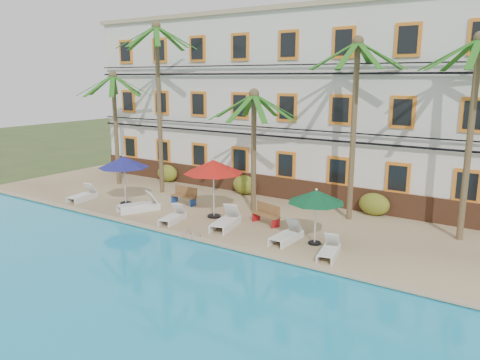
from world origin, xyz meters
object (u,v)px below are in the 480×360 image
Objects in this scene: lounger_b at (139,205)px; bench_left at (184,195)px; palm_c at (254,131)px; umbrella_blue at (124,162)px; umbrella_red at (213,167)px; palm_e at (473,110)px; palm_d at (355,105)px; lounger_d at (226,221)px; lounger_c at (173,216)px; lounger_f at (329,250)px; bench_right at (267,214)px; lounger_a at (83,195)px; palm_b at (158,87)px; palm_a at (115,111)px; lounger_e at (287,235)px; umbrella_green at (316,197)px; pool_ladder at (191,239)px.

lounger_b reaches higher than bench_left.
palm_c reaches higher than umbrella_blue.
umbrella_red is at bearing 7.41° from umbrella_blue.
palm_e is at bearing 17.18° from lounger_b.
umbrella_blue is 0.92× the size of umbrella_red.
palm_d reaches higher than lounger_d.
lounger_c is (-6.62, -4.99, -5.09)m from palm_d.
umbrella_red is 1.64× the size of lounger_f.
umbrella_red is 2.97m from lounger_c.
lounger_d is 4.61m from bench_left.
bench_right is (-2.85, -2.82, -4.88)m from palm_d.
bench_left reaches higher than lounger_c.
lounger_b is 6.64m from bench_right.
lounger_a reaches higher than lounger_f.
palm_c is 7.69m from lounger_f.
lounger_d reaches higher than lounger_c.
lounger_f is (5.21, -0.67, -0.06)m from lounger_d.
palm_b is 9.57m from lounger_d.
palm_e is at bearing 2.11° from palm_a.
lounger_b is at bearing -178.91° from lounger_e.
palm_d is at bearing 16.31° from palm_c.
lounger_c is at bearing -157.34° from palm_e.
lounger_d is (-8.95, -4.10, -4.99)m from palm_e.
palm_c is at bearing 34.42° from lounger_b.
bench_left is (-4.14, 2.01, 0.16)m from lounger_d.
bench_left is (-2.73, 1.05, -1.98)m from umbrella_red.
palm_a is 14.89m from lounger_e.
palm_b is at bearing -1.37° from palm_a.
lounger_c is 7.74m from lounger_f.
umbrella_blue reaches higher than lounger_f.
palm_b reaches higher than palm_e.
palm_a is 0.73× the size of palm_b.
umbrella_green is at bearing -7.17° from umbrella_red.
lounger_e is at bearing -144.22° from palm_e.
bench_left is at bearing -164.47° from palm_d.
lounger_f is (1.02, -0.94, -1.71)m from umbrella_green.
palm_e is at bearing 13.72° from umbrella_blue.
umbrella_blue is at bearing 177.65° from lounger_d.
palm_c reaches higher than pool_ladder.
bench_right reaches higher than lounger_a.
palm_e is at bearing 38.89° from umbrella_green.
umbrella_green is 1.07× the size of lounger_d.
lounger_f is at bearing -42.53° from umbrella_green.
lounger_a is at bearing 179.16° from lounger_f.
palm_a is 5.54m from umbrella_blue.
umbrella_red is at bearing 166.68° from lounger_e.
bench_right is at bearing 10.89° from umbrella_red.
lounger_d is at bearing -25.96° from bench_left.
palm_a is 10.09m from lounger_c.
palm_b is 1.15× the size of palm_e.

